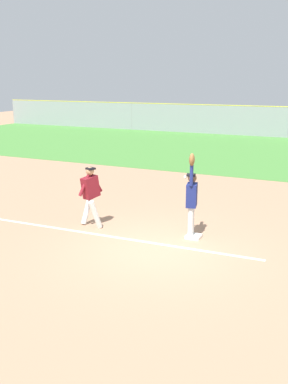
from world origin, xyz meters
The scene contains 9 objects.
ground_plane centered at (0.00, 0.00, 0.00)m, with size 72.29×72.29×0.00m, color tan.
outfield_grass centered at (0.00, 16.04, 0.01)m, with size 49.34×14.39×0.01m, color #478438.
chalk_foul_line centered at (-3.45, 0.21, 0.00)m, with size 12.00×0.10×0.01m, color white.
first_base centered at (0.55, 1.11, 0.04)m, with size 0.38×0.38×0.08m, color white.
fielder centered at (0.45, 1.13, 1.12)m, with size 0.36×0.89×2.28m.
runner centered at (-2.39, 0.78, 1.00)m, with size 0.76×0.83×1.72m.
baseball centered at (0.26, 1.14, 1.61)m, with size 0.07×0.07×0.07m, color white.
parked_car_white centered at (-7.41, 25.96, 0.67)m, with size 4.57×2.47×1.25m.
parked_car_green centered at (-1.42, 26.44, 0.67)m, with size 4.52×2.35×1.25m.
Camera 1 is at (4.02, -9.41, 4.08)m, focal length 41.36 mm.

